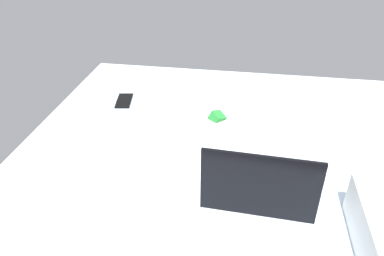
% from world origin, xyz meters
% --- Properties ---
extents(bed_mattress, '(1.80, 1.40, 0.18)m').
position_xyz_m(bed_mattress, '(0.00, 0.00, 0.09)').
color(bed_mattress, silver).
rests_on(bed_mattress, ground).
extents(laptop, '(0.34, 0.25, 0.23)m').
position_xyz_m(laptop, '(-0.01, 0.32, 0.22)').
color(laptop, silver).
rests_on(laptop, bed_mattress).
extents(snack_cup, '(0.09, 0.10, 0.15)m').
position_xyz_m(snack_cup, '(0.15, 0.02, 0.24)').
color(snack_cup, silver).
rests_on(snack_cup, bed_mattress).
extents(cell_phone, '(0.09, 0.15, 0.01)m').
position_xyz_m(cell_phone, '(0.62, -0.26, 0.18)').
color(cell_phone, black).
rests_on(cell_phone, bed_mattress).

